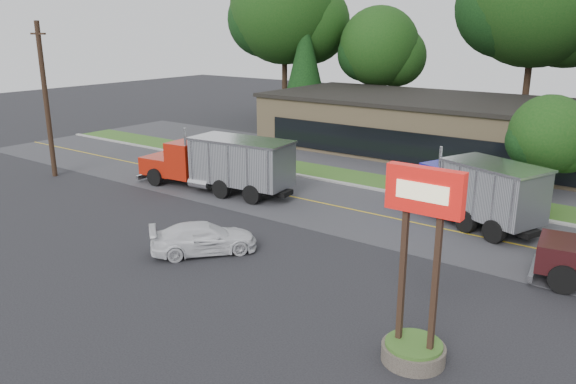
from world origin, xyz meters
name	(u,v)px	position (x,y,z in m)	size (l,w,h in m)	color
ground	(215,254)	(0.00, 0.00, 0.00)	(140.00, 140.00, 0.00)	#2C2C30
road	(325,204)	(0.00, 9.00, 0.00)	(60.00, 8.00, 0.02)	#4B4B50
center_line	(325,204)	(0.00, 9.00, 0.00)	(60.00, 0.12, 0.01)	gold
curb	(362,188)	(0.00, 13.20, 0.00)	(60.00, 0.30, 0.12)	#9E9E99
grass_verge	(375,181)	(0.00, 15.00, 0.00)	(60.00, 3.40, 0.03)	#385F20
far_parking	(408,167)	(0.00, 20.00, 0.00)	(60.00, 7.00, 0.02)	#4B4B50
strip_mall	(467,130)	(2.00, 26.00, 2.00)	(32.00, 12.00, 4.00)	tan
utility_pole	(46,100)	(-18.00, 3.50, 5.09)	(1.60, 0.32, 10.00)	#382619
bilo_sign	(417,299)	(10.50, -2.50, 2.02)	(2.20, 1.90, 5.95)	#6B6054
tree_far_a	(287,14)	(-19.82, 32.14, 10.88)	(11.95, 11.25, 17.04)	#382619
tree_far_b	(381,50)	(-9.88, 34.10, 7.43)	(8.17, 7.69, 11.65)	#382619
evergreen_left	(305,65)	(-16.00, 30.00, 6.04)	(4.84, 4.84, 10.99)	#382619
tree_verge	(550,138)	(10.07, 15.05, 3.99)	(4.40, 4.14, 6.27)	#382619
dump_truck_red	(222,163)	(-6.35, 7.42, 1.81)	(10.60, 3.51, 3.36)	black
dump_truck_blue	(474,190)	(7.81, 10.48, 1.80)	(8.21, 5.19, 3.36)	black
rally_car	(204,238)	(-0.48, -0.15, 0.67)	(1.88, 4.63, 1.34)	white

